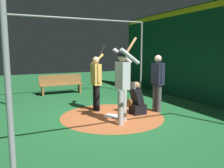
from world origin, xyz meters
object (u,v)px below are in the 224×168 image
Objects in this scene: batter at (123,78)px; bench at (61,84)px; umpire at (157,80)px; visitor at (96,80)px; home_plate at (112,116)px; catcher at (137,101)px.

batter is 4.86m from bench.
visitor is at bearing -28.70° from umpire.
bench is at bearing -83.50° from batter.
batter is at bearing 20.84° from umpire.
visitor is (0.16, -0.82, 0.98)m from home_plate.
visitor is at bearing 96.73° from bench.
batter is 1.08× the size of visitor.
home_plate is 0.19× the size of batter.
umpire reaches higher than home_plate.
home_plate is 0.86m from catcher.
umpire is at bearing 116.08° from bench.
bench is (2.05, -4.20, -0.54)m from umpire.
visitor reaches higher than catcher.
catcher is at bearing 173.96° from home_plate.
visitor is at bearing -78.89° from home_plate.
batter is 1.28× the size of umpire.
bench is (1.32, -4.19, 0.06)m from catcher.
umpire is (-1.51, -0.58, -0.20)m from batter.
home_plate is 0.43× the size of catcher.
umpire is (-0.73, 0.01, 0.60)m from catcher.
catcher is at bearing -143.04° from batter.
umpire is at bearing 152.32° from visitor.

